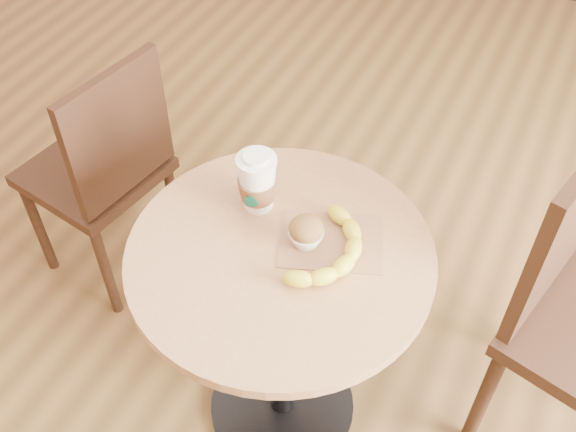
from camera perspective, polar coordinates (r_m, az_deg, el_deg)
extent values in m
plane|color=brown|center=(2.18, 1.69, -15.40)|extent=(7.00, 7.00, 0.00)
cylinder|color=black|center=(2.17, -0.49, -15.66)|extent=(0.44, 0.44, 0.02)
cylinder|color=black|center=(1.85, -0.56, -10.49)|extent=(0.07, 0.07, 0.72)
cylinder|color=#AD7B4F|center=(1.56, -0.65, -3.35)|extent=(0.72, 0.72, 0.03)
cube|color=#321C11|center=(2.28, -16.11, 3.64)|extent=(0.45, 0.45, 0.04)
cylinder|color=#321C11|center=(2.59, -14.97, 3.62)|extent=(0.04, 0.04, 0.44)
cylinder|color=#321C11|center=(2.47, -20.40, -0.76)|extent=(0.04, 0.04, 0.44)
cylinder|color=#321C11|center=(2.40, -9.58, 0.55)|extent=(0.04, 0.04, 0.44)
cylinder|color=#321C11|center=(2.27, -15.17, -4.39)|extent=(0.04, 0.04, 0.44)
cube|color=#321C11|center=(2.01, -14.16, 6.75)|extent=(0.09, 0.37, 0.41)
cylinder|color=#321C11|center=(1.98, 16.24, -14.54)|extent=(0.04, 0.04, 0.50)
cylinder|color=#321C11|center=(2.20, 20.95, -7.41)|extent=(0.04, 0.04, 0.50)
cube|color=#321C11|center=(1.69, 22.66, -0.76)|extent=(0.13, 0.42, 0.47)
cube|color=#8F6545|center=(1.57, 3.66, -2.14)|extent=(0.29, 0.25, 0.00)
cylinder|color=white|center=(1.55, -2.70, 4.68)|extent=(0.10, 0.10, 0.01)
cylinder|color=white|center=(1.54, -2.72, 4.99)|extent=(0.06, 0.06, 0.01)
cylinder|color=#085236|center=(1.58, -3.15, 1.21)|extent=(0.03, 0.01, 0.03)
ellipsoid|color=brown|center=(1.53, 1.56, -1.07)|extent=(0.08, 0.08, 0.05)
ellipsoid|color=beige|center=(1.51, 1.57, -0.65)|extent=(0.03, 0.03, 0.02)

